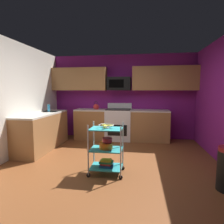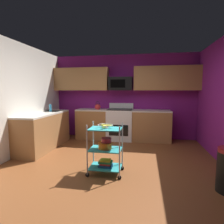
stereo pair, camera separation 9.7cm
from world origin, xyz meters
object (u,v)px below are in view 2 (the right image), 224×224
(mixing_bowl_small, at_px, (106,140))
(rolling_cart, at_px, (105,149))
(fruit_bowl, at_px, (105,126))
(book_stack, at_px, (106,163))
(mixing_bowl_large, at_px, (105,145))
(dish_soap_bottle, at_px, (50,108))
(oven_range, at_px, (120,124))
(microwave, at_px, (121,84))
(kettle, at_px, (98,107))

(mixing_bowl_small, bearing_deg, rolling_cart, -170.19)
(fruit_bowl, bearing_deg, book_stack, -90.00)
(mixing_bowl_large, bearing_deg, book_stack, -0.00)
(book_stack, bearing_deg, dish_soap_bottle, 140.45)
(oven_range, distance_m, microwave, 1.23)
(microwave, xyz_separation_m, rolling_cart, (0.07, -2.52, -1.25))
(book_stack, bearing_deg, kettle, 107.49)
(oven_range, height_order, fruit_bowl, oven_range)
(fruit_bowl, height_order, mixing_bowl_large, fruit_bowl)
(oven_range, xyz_separation_m, microwave, (-0.00, 0.10, 1.22))
(mixing_bowl_large, bearing_deg, rolling_cart, 0.00)
(mixing_bowl_large, height_order, kettle, kettle)
(oven_range, distance_m, fruit_bowl, 2.45)
(rolling_cart, distance_m, mixing_bowl_large, 0.07)
(rolling_cart, xyz_separation_m, book_stack, (-0.00, -0.00, -0.27))
(oven_range, relative_size, mixing_bowl_large, 4.37)
(oven_range, xyz_separation_m, mixing_bowl_small, (0.08, -2.41, 0.14))
(kettle, bearing_deg, mixing_bowl_large, -72.65)
(rolling_cart, height_order, kettle, kettle)
(mixing_bowl_large, distance_m, book_stack, 0.33)
(oven_range, relative_size, kettle, 4.17)
(microwave, height_order, dish_soap_bottle, microwave)
(kettle, bearing_deg, oven_range, 0.32)
(mixing_bowl_small, height_order, dish_soap_bottle, dish_soap_bottle)
(microwave, xyz_separation_m, kettle, (-0.69, -0.11, -0.70))
(oven_range, distance_m, rolling_cart, 2.42)
(rolling_cart, bearing_deg, fruit_bowl, 180.00)
(rolling_cart, bearing_deg, mixing_bowl_small, 9.81)
(fruit_bowl, relative_size, mixing_bowl_small, 1.49)
(microwave, relative_size, dish_soap_bottle, 3.50)
(microwave, relative_size, fruit_bowl, 2.57)
(mixing_bowl_large, bearing_deg, microwave, 91.34)
(mixing_bowl_large, distance_m, dish_soap_bottle, 2.48)
(mixing_bowl_small, height_order, book_stack, mixing_bowl_small)
(microwave, distance_m, fruit_bowl, 2.65)
(fruit_bowl, height_order, mixing_bowl_small, fruit_bowl)
(fruit_bowl, xyz_separation_m, mixing_bowl_small, (0.02, 0.00, -0.26))
(kettle, relative_size, dish_soap_bottle, 1.32)
(microwave, bearing_deg, rolling_cart, -88.50)
(mixing_bowl_small, relative_size, kettle, 0.69)
(rolling_cart, distance_m, dish_soap_bottle, 2.50)
(mixing_bowl_small, distance_m, dish_soap_bottle, 2.48)
(mixing_bowl_large, relative_size, book_stack, 1.05)
(microwave, bearing_deg, mixing_bowl_large, -88.66)
(mixing_bowl_small, xyz_separation_m, dish_soap_bottle, (-1.89, 1.55, 0.40))
(book_stack, xyz_separation_m, dish_soap_bottle, (-1.88, 1.55, 0.83))
(book_stack, bearing_deg, rolling_cart, 63.43)
(microwave, height_order, fruit_bowl, microwave)
(rolling_cart, height_order, book_stack, rolling_cart)
(kettle, bearing_deg, mixing_bowl_small, -72.08)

